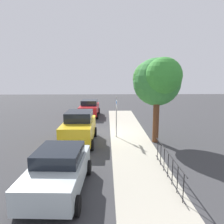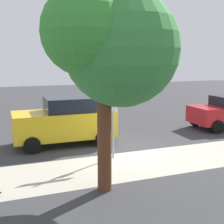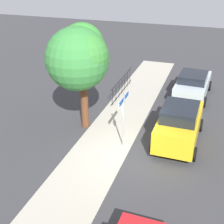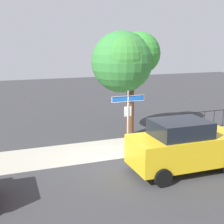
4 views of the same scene
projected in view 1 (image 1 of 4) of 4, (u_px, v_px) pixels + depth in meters
The scene contains 8 objects.
ground_plane at pixel (110, 134), 15.82m from camera, with size 60.00×60.00×0.00m, color #38383A.
sidewalk_strip at pixel (132, 143), 13.88m from camera, with size 24.00×2.60×0.00m, color #AFA997.
street_sign at pixel (116, 109), 14.92m from camera, with size 1.47×0.07×2.76m.
shade_tree at pixel (157, 80), 13.72m from camera, with size 3.57×3.02×5.29m.
car_red at pixel (89, 108), 22.31m from camera, with size 4.06×2.05×1.64m.
car_yellow at pixel (79, 127), 13.83m from camera, with size 4.15×2.08×1.97m.
car_silver at pixel (59, 170), 8.15m from camera, with size 4.17×2.21×1.59m.
iron_fence at pixel (168, 164), 9.27m from camera, with size 4.38×0.04×1.07m.
Camera 1 is at (15.29, -0.28, 4.35)m, focal length 35.46 mm.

